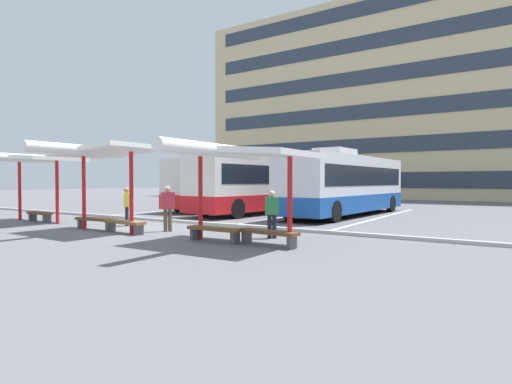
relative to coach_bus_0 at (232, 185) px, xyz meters
name	(u,v)px	position (x,y,z in m)	size (l,w,h in m)	color
ground_plane	(145,228)	(4.10, -11.25, -1.61)	(160.00, 160.00, 0.00)	slate
terminal_building	(393,102)	(4.13, 25.40, 9.31)	(43.51, 10.30, 24.55)	#D1BC8C
coach_bus_0	(232,185)	(0.00, 0.00, 0.00)	(3.32, 11.68, 3.50)	silver
coach_bus_1	(267,185)	(4.03, -1.99, 0.05)	(3.60, 11.29, 3.60)	silver
coach_bus_2	(346,186)	(8.53, -1.12, 0.01)	(3.18, 11.25, 3.52)	silver
lane_stripe_0	(192,208)	(-2.30, -1.45, -1.60)	(0.16, 14.00, 0.01)	white
lane_stripe_1	(243,211)	(1.97, -1.45, -1.60)	(0.16, 14.00, 0.01)	white
lane_stripe_2	(305,214)	(6.23, -1.45, -1.60)	(0.16, 14.00, 0.01)	white
lane_stripe_3	(381,217)	(10.50, -1.45, -1.60)	(0.16, 14.00, 0.01)	white
waiting_shelter_0	(31,159)	(-1.94, -12.45, 1.22)	(4.11, 4.53, 3.09)	red
bench_0	(40,214)	(-1.94, -12.11, -1.27)	(1.63, 0.51, 0.45)	brown
waiting_shelter_1	(100,153)	(3.74, -13.01, 1.26)	(3.72, 4.17, 3.15)	red
bench_1	(96,221)	(2.84, -12.59, -1.27)	(1.87, 0.56, 0.45)	brown
bench_2	(124,224)	(4.64, -12.70, -1.26)	(2.00, 0.58, 0.45)	brown
waiting_shelter_2	(237,153)	(9.53, -12.66, 1.05)	(4.21, 4.73, 2.93)	red
bench_3	(214,231)	(8.63, -12.57, -1.27)	(1.87, 0.43, 0.45)	brown
bench_4	(268,234)	(10.43, -12.37, -1.26)	(1.95, 0.62, 0.45)	brown
platform_kerb	(186,222)	(4.10, -8.92, -1.55)	(44.00, 0.24, 0.12)	#ADADA8
waiting_passenger_0	(127,204)	(2.78, -11.07, -0.69)	(0.50, 0.46, 1.60)	black
waiting_passenger_1	(168,205)	(5.58, -11.50, -0.64)	(0.45, 0.53, 1.67)	brown
waiting_passenger_2	(272,211)	(9.71, -10.95, -0.73)	(0.50, 0.41, 1.54)	black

